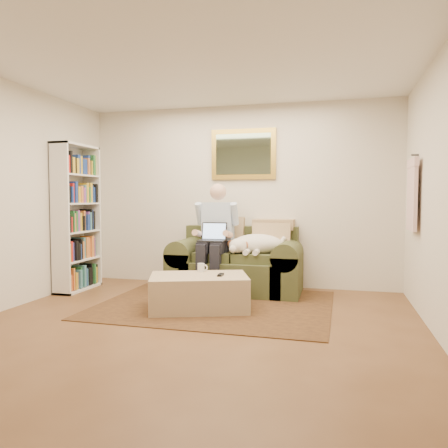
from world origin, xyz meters
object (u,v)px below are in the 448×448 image
at_px(seated_man, 214,238).
at_px(laptop, 213,236).
at_px(ottoman, 199,292).
at_px(sleeping_dog, 258,244).
at_px(sofa, 236,270).
at_px(coffee_mug, 201,268).
at_px(bookshelf, 77,218).

height_order(seated_man, laptop, seated_man).
bearing_deg(ottoman, sleeping_dog, 62.63).
bearing_deg(sofa, sleeping_dog, -15.74).
relative_size(ottoman, coffee_mug, 10.84).
xyz_separation_m(seated_man, bookshelf, (-1.90, -0.27, 0.27)).
bearing_deg(seated_man, bookshelf, -172.04).
height_order(seated_man, ottoman, seated_man).
relative_size(sleeping_dog, coffee_mug, 7.18).
xyz_separation_m(sofa, coffee_mug, (-0.24, -0.82, 0.14)).
bearing_deg(laptop, ottoman, -85.11).
xyz_separation_m(seated_man, laptop, (0.00, -0.07, 0.04)).
height_order(sleeping_dog, ottoman, sleeping_dog).
relative_size(sleeping_dog, bookshelf, 0.36).
relative_size(laptop, bookshelf, 0.17).
bearing_deg(bookshelf, sleeping_dog, 7.77).
distance_m(seated_man, bookshelf, 1.93).
xyz_separation_m(sofa, sleeping_dog, (0.31, -0.09, 0.37)).
height_order(laptop, ottoman, laptop).
relative_size(sofa, ottoman, 1.61).
bearing_deg(laptop, seated_man, 90.00).
xyz_separation_m(sofa, seated_man, (-0.26, -0.16, 0.43)).
distance_m(seated_man, coffee_mug, 0.72).
height_order(sleeping_dog, bookshelf, bookshelf).
relative_size(ottoman, bookshelf, 0.54).
xyz_separation_m(seated_man, sleeping_dog, (0.57, 0.07, -0.07)).
bearing_deg(sofa, laptop, -138.98).
xyz_separation_m(sofa, bookshelf, (-2.16, -0.43, 0.70)).
bearing_deg(coffee_mug, bookshelf, 168.27).
distance_m(laptop, ottoman, 1.01).
bearing_deg(laptop, sleeping_dog, 13.64).
bearing_deg(sleeping_dog, ottoman, -117.37).
relative_size(sofa, bookshelf, 0.87).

